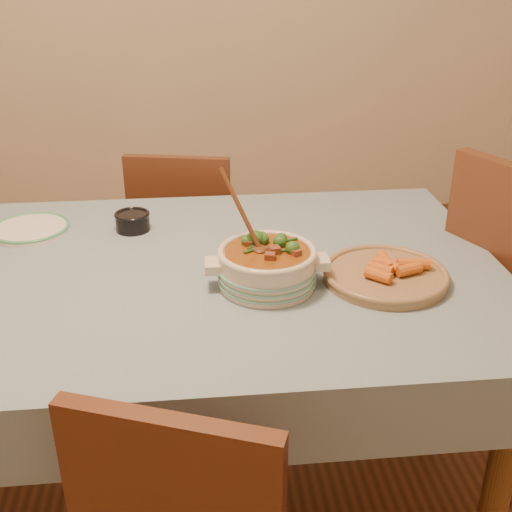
% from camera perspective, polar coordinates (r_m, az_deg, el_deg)
% --- Properties ---
extents(floor, '(4.50, 4.50, 0.00)m').
position_cam_1_polar(floor, '(2.16, -5.14, -19.35)').
color(floor, '#442413').
rests_on(floor, ground).
extents(dining_table, '(1.68, 1.08, 0.76)m').
position_cam_1_polar(dining_table, '(1.75, -6.00, -3.84)').
color(dining_table, brown).
rests_on(dining_table, floor).
extents(stew_casserole, '(0.31, 0.25, 0.29)m').
position_cam_1_polar(stew_casserole, '(1.59, 0.98, -0.66)').
color(stew_casserole, beige).
rests_on(stew_casserole, dining_table).
extents(white_plate, '(0.24, 0.24, 0.02)m').
position_cam_1_polar(white_plate, '(2.02, -19.44, 2.30)').
color(white_plate, silver).
rests_on(white_plate, dining_table).
extents(condiment_bowl, '(0.12, 0.12, 0.06)m').
position_cam_1_polar(condiment_bowl, '(1.95, -10.92, 3.14)').
color(condiment_bowl, black).
rests_on(condiment_bowl, dining_table).
extents(fried_plate, '(0.40, 0.40, 0.05)m').
position_cam_1_polar(fried_plate, '(1.66, 11.43, -1.49)').
color(fried_plate, '#9B7A56').
rests_on(fried_plate, dining_table).
extents(chair_far, '(0.46, 0.46, 0.84)m').
position_cam_1_polar(chair_far, '(2.58, -6.25, 1.72)').
color(chair_far, brown).
rests_on(chair_far, floor).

